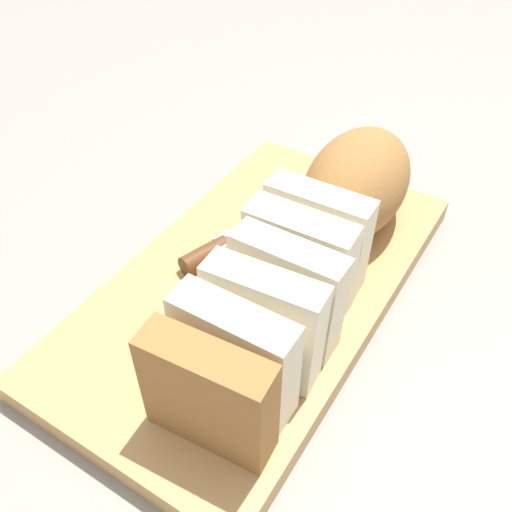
# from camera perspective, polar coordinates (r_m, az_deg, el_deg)

# --- Properties ---
(ground_plane) EXTENTS (3.00, 3.00, 0.00)m
(ground_plane) POSITION_cam_1_polar(r_m,az_deg,el_deg) (0.57, 0.00, -3.98)
(ground_plane) COLOR gray
(cutting_board) EXTENTS (0.44, 0.25, 0.02)m
(cutting_board) POSITION_cam_1_polar(r_m,az_deg,el_deg) (0.56, 0.00, -3.13)
(cutting_board) COLOR tan
(cutting_board) RESTS_ON ground_plane
(bread_loaf) EXTENTS (0.39, 0.12, 0.10)m
(bread_loaf) POSITION_cam_1_polar(r_m,az_deg,el_deg) (0.52, 6.03, 1.52)
(bread_loaf) COLOR #996633
(bread_loaf) RESTS_ON cutting_board
(bread_knife) EXTENTS (0.23, 0.09, 0.02)m
(bread_knife) POSITION_cam_1_polar(r_m,az_deg,el_deg) (0.58, -2.39, 1.30)
(bread_knife) COLOR silver
(bread_knife) RESTS_ON cutting_board
(crumb_near_knife) EXTENTS (0.01, 0.01, 0.01)m
(crumb_near_knife) POSITION_cam_1_polar(r_m,az_deg,el_deg) (0.56, 3.93, -1.20)
(crumb_near_knife) COLOR #996633
(crumb_near_knife) RESTS_ON cutting_board
(crumb_near_loaf) EXTENTS (0.01, 0.01, 0.01)m
(crumb_near_loaf) POSITION_cam_1_polar(r_m,az_deg,el_deg) (0.60, 2.27, 2.85)
(crumb_near_loaf) COLOR #996633
(crumb_near_loaf) RESTS_ON cutting_board
(crumb_stray_left) EXTENTS (0.00, 0.00, 0.00)m
(crumb_stray_left) POSITION_cam_1_polar(r_m,az_deg,el_deg) (0.59, 7.96, 1.11)
(crumb_stray_left) COLOR #996633
(crumb_stray_left) RESTS_ON cutting_board
(crumb_stray_right) EXTENTS (0.00, 0.00, 0.00)m
(crumb_stray_right) POSITION_cam_1_polar(r_m,az_deg,el_deg) (0.57, -0.32, -0.31)
(crumb_stray_right) COLOR #996633
(crumb_stray_right) RESTS_ON cutting_board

